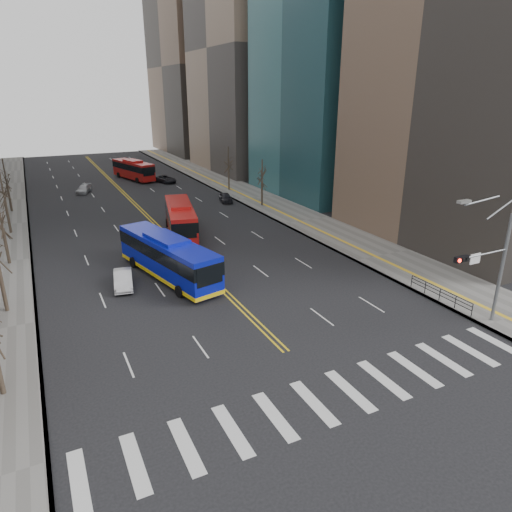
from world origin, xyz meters
TOP-DOWN VIEW (x-y plane):
  - ground at (0.00, 0.00)m, footprint 220.00×220.00m
  - sidewalk_right at (17.50, 45.00)m, footprint 7.00×130.00m
  - sidewalk_left at (-16.50, 45.00)m, footprint 5.00×130.00m
  - crosswalk at (0.00, 0.00)m, footprint 26.70×4.00m
  - centerline at (0.00, 55.00)m, footprint 0.55×100.00m
  - office_towers at (0.12, 68.51)m, footprint 83.00×134.00m
  - signal_mast at (13.77, 2.00)m, footprint 5.37×0.37m
  - pedestrian_railing at (14.30, 6.00)m, footprint 0.06×6.06m
  - street_trees at (-7.18, 34.55)m, footprint 35.20×47.20m
  - blue_bus at (-3.26, 20.28)m, footprint 5.73×13.51m
  - red_bus_near at (1.49, 31.76)m, footprint 5.30×12.24m
  - red_bus_far at (4.07, 68.77)m, footprint 5.61×11.63m
  - car_white at (-7.27, 19.88)m, footprint 2.16×4.38m
  - car_dark_mid at (12.38, 44.68)m, footprint 2.28×4.07m
  - car_silver at (-5.69, 60.60)m, footprint 3.17×4.57m
  - car_dark_far at (8.45, 63.25)m, footprint 3.44×5.13m

SIDE VIEW (x-z plane):
  - ground at x=0.00m, z-range 0.00..0.00m
  - crosswalk at x=0.00m, z-range 0.00..0.01m
  - centerline at x=0.00m, z-range 0.00..0.01m
  - sidewalk_right at x=17.50m, z-range 0.00..0.15m
  - sidewalk_left at x=-16.50m, z-range 0.00..0.15m
  - car_silver at x=-5.69m, z-range 0.00..1.23m
  - car_dark_far at x=8.45m, z-range 0.00..1.31m
  - car_dark_mid at x=12.38m, z-range 0.00..1.31m
  - car_white at x=-7.27m, z-range 0.00..1.38m
  - pedestrian_railing at x=14.30m, z-range 0.31..1.33m
  - red_bus_far at x=4.07m, z-range 0.20..3.80m
  - blue_bus at x=-3.26m, z-range 0.09..3.91m
  - red_bus_near at x=1.49m, z-range 0.21..3.97m
  - signal_mast at x=13.77m, z-range 0.16..9.55m
  - street_trees at x=-7.18m, z-range 1.07..8.67m
  - office_towers at x=0.12m, z-range -5.08..52.92m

